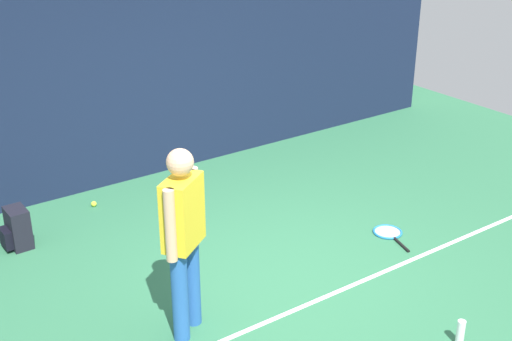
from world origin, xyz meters
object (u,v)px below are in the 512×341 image
at_px(tennis_racket, 389,233).
at_px(water_bottle, 460,332).
at_px(tennis_player, 183,232).
at_px(backpack, 17,229).
at_px(tennis_ball_near_player, 94,204).

distance_m(tennis_racket, water_bottle, 1.92).
bearing_deg(water_bottle, tennis_player, 140.27).
bearing_deg(backpack, water_bottle, 32.96).
distance_m(tennis_player, backpack, 2.53).
bearing_deg(tennis_player, tennis_racket, 149.56).
xyz_separation_m(tennis_player, tennis_racket, (2.67, 0.22, -0.95)).
xyz_separation_m(backpack, water_bottle, (2.54, -3.77, -0.10)).
xyz_separation_m(tennis_player, backpack, (-0.75, 2.29, -0.76)).
relative_size(tennis_racket, water_bottle, 2.78).
relative_size(tennis_player, backpack, 3.86).
xyz_separation_m(tennis_racket, tennis_ball_near_player, (-2.39, 2.50, 0.02)).
relative_size(tennis_racket, tennis_ball_near_player, 9.66).
distance_m(tennis_player, water_bottle, 2.47).
xyz_separation_m(tennis_player, tennis_ball_near_player, (0.28, 2.73, -0.93)).
bearing_deg(tennis_racket, tennis_player, 110.73).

